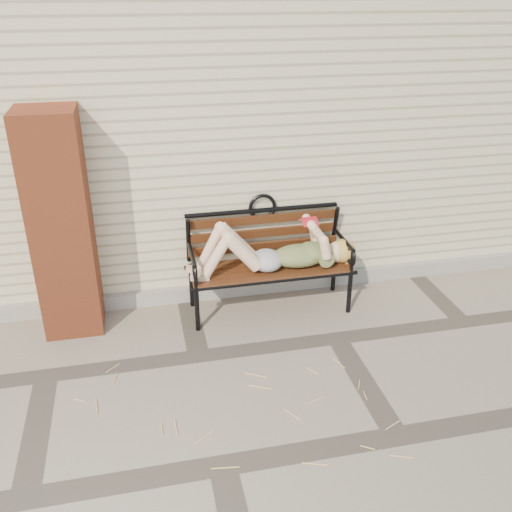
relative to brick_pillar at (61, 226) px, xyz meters
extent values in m
plane|color=gray|center=(2.30, -0.75, -1.00)|extent=(80.00, 80.00, 0.00)
cube|color=beige|center=(2.30, 2.25, 0.50)|extent=(8.00, 4.00, 3.00)
cube|color=gray|center=(2.30, 0.22, -0.93)|extent=(8.00, 0.10, 0.15)
cube|color=#9F4423|center=(0.00, 0.00, 0.00)|extent=(0.50, 0.50, 2.00)
cylinder|color=black|center=(1.10, -0.34, -0.78)|extent=(0.04, 0.04, 0.44)
cylinder|color=black|center=(1.10, 0.10, -0.78)|extent=(0.04, 0.04, 0.44)
cylinder|color=black|center=(2.56, -0.34, -0.78)|extent=(0.04, 0.04, 0.44)
cylinder|color=black|center=(2.56, 0.10, -0.78)|extent=(0.04, 0.04, 0.44)
cube|color=#532F15|center=(1.83, -0.12, -0.56)|extent=(1.50, 0.48, 0.03)
cylinder|color=black|center=(1.83, -0.34, -0.58)|extent=(1.58, 0.04, 0.04)
cylinder|color=black|center=(1.83, 0.10, -0.58)|extent=(1.58, 0.04, 0.04)
torus|color=black|center=(1.83, 0.21, -0.06)|extent=(0.27, 0.04, 0.27)
ellipsoid|color=#0A374B|center=(2.10, -0.15, -0.44)|extent=(0.53, 0.31, 0.21)
ellipsoid|color=#0A374B|center=(2.22, -0.15, -0.40)|extent=(0.26, 0.30, 0.16)
ellipsoid|color=#A6A5AA|center=(1.79, -0.15, -0.45)|extent=(0.30, 0.34, 0.19)
sphere|color=beige|center=(2.49, -0.15, -0.44)|extent=(0.22, 0.22, 0.22)
ellipsoid|color=gold|center=(2.54, -0.15, -0.43)|extent=(0.25, 0.25, 0.23)
cube|color=red|center=(2.18, -0.15, -0.06)|extent=(0.14, 0.02, 0.02)
cube|color=beige|center=(2.18, -0.19, -0.09)|extent=(0.14, 0.09, 0.05)
cube|color=beige|center=(2.18, -0.11, -0.09)|extent=(0.14, 0.09, 0.05)
cube|color=red|center=(2.18, -0.19, -0.08)|extent=(0.15, 0.09, 0.05)
cube|color=red|center=(2.18, -0.10, -0.08)|extent=(0.15, 0.09, 0.05)
cylinder|color=tan|center=(2.16, -2.40, -0.99)|extent=(0.06, 0.13, 0.01)
cylinder|color=tan|center=(0.28, -1.13, -0.99)|extent=(0.06, 0.09, 0.01)
cylinder|color=tan|center=(2.10, -1.09, -0.99)|extent=(0.17, 0.07, 0.01)
cylinder|color=tan|center=(-0.33, -1.31, -0.99)|extent=(0.05, 0.09, 0.01)
cylinder|color=tan|center=(0.45, -0.83, -0.99)|extent=(0.01, 0.10, 0.01)
cylinder|color=tan|center=(-0.36, -1.62, -0.99)|extent=(0.02, 0.14, 0.01)
cylinder|color=tan|center=(1.55, -1.89, -0.99)|extent=(0.13, 0.05, 0.01)
cylinder|color=tan|center=(1.09, -1.67, -0.99)|extent=(0.03, 0.10, 0.01)
cylinder|color=tan|center=(1.29, -2.18, -0.99)|extent=(0.02, 0.10, 0.01)
cylinder|color=tan|center=(2.19, -1.23, -0.99)|extent=(0.06, 0.12, 0.01)
cylinder|color=tan|center=(2.02, -1.24, -0.99)|extent=(0.14, 0.10, 0.01)
cylinder|color=tan|center=(0.51, -2.02, -0.99)|extent=(0.08, 0.04, 0.01)
cylinder|color=tan|center=(1.07, -1.79, -0.99)|extent=(0.13, 0.03, 0.01)
cylinder|color=tan|center=(0.95, -0.86, -0.99)|extent=(0.11, 0.10, 0.01)
cylinder|color=tan|center=(0.80, -1.48, -0.99)|extent=(0.12, 0.01, 0.01)
cylinder|color=tan|center=(-0.23, -1.01, -0.99)|extent=(0.12, 0.06, 0.01)
cylinder|color=tan|center=(1.06, -1.31, -0.99)|extent=(0.14, 0.10, 0.01)
cylinder|color=tan|center=(-0.11, -1.19, -0.99)|extent=(0.09, 0.11, 0.01)
cylinder|color=tan|center=(0.29, -1.98, -0.99)|extent=(0.10, 0.05, 0.01)
camera|label=1|loc=(0.67, -4.78, 1.92)|focal=40.00mm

